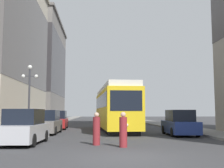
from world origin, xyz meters
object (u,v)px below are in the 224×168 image
parked_car_left_far (24,128)px  parked_car_left_mid (47,123)px  parked_car_right_far (180,124)px  pedestrian_crossing_near (123,131)px  pedestrian_crossing_far (96,130)px  transit_bus (125,110)px  streetcar (114,107)px  lamp_post_left_near (29,87)px  parked_car_left_near (58,120)px

parked_car_left_far → parked_car_left_mid: bearing=92.8°
parked_car_right_far → pedestrian_crossing_near: parked_car_right_far is taller
parked_car_left_mid → pedestrian_crossing_far: size_ratio=2.88×
parked_car_right_far → pedestrian_crossing_near: size_ratio=2.75×
parked_car_right_far → pedestrian_crossing_near: (-4.76, -6.56, -0.07)m
parked_car_left_mid → pedestrian_crossing_far: parked_car_left_mid is taller
transit_bus → pedestrian_crossing_near: 31.30m
streetcar → pedestrian_crossing_near: size_ratio=8.27×
parked_car_left_mid → parked_car_left_far: size_ratio=1.10×
transit_bus → parked_car_left_far: 30.69m
parked_car_right_far → transit_bus: bearing=-85.0°
pedestrian_crossing_far → lamp_post_left_near: (-5.69, 9.80, 3.03)m
parked_car_left_far → lamp_post_left_near: (-1.90, 9.11, 2.95)m
transit_bus → parked_car_right_far: bearing=-87.3°
transit_bus → lamp_post_left_near: (-10.50, -20.33, 1.85)m
parked_car_left_mid → pedestrian_crossing_far: 8.63m
parked_car_left_mid → pedestrian_crossing_far: bearing=-63.3°
parked_car_left_near → lamp_post_left_near: bearing=-116.3°
pedestrian_crossing_far → parked_car_left_near: bearing=-76.4°
parked_car_left_mid → pedestrian_crossing_near: parked_car_left_mid is taller
parked_car_right_far → lamp_post_left_near: (-11.72, 4.19, 2.95)m
streetcar → transit_bus: size_ratio=1.22×
parked_car_left_far → transit_bus: bearing=76.5°
transit_bus → parked_car_left_near: 18.31m
streetcar → lamp_post_left_near: bearing=-171.6°
streetcar → parked_car_right_far: (4.31, -5.66, -1.26)m
transit_bus → pedestrian_crossing_near: transit_bus is taller
pedestrian_crossing_near → lamp_post_left_near: lamp_post_left_near is taller
parked_car_left_near → pedestrian_crossing_near: parked_car_left_near is taller
streetcar → parked_car_left_near: streetcar is taller
parked_car_left_far → lamp_post_left_near: size_ratio=0.77×
parked_car_left_near → parked_car_left_mid: (0.00, -6.25, 0.00)m
pedestrian_crossing_near → parked_car_left_mid: bearing=128.2°
pedestrian_crossing_near → lamp_post_left_near: (-6.96, 10.75, 3.02)m
streetcar → pedestrian_crossing_far: bearing=-101.4°
parked_car_left_near → pedestrian_crossing_far: parked_car_left_near is taller
streetcar → pedestrian_crossing_near: streetcar is taller
streetcar → pedestrian_crossing_far: size_ratio=8.35×
lamp_post_left_near → streetcar: bearing=11.2°
streetcar → parked_car_right_far: size_ratio=3.01×
parked_car_right_far → lamp_post_left_near: 12.79m
streetcar → parked_car_right_far: 7.22m
parked_car_left_mid → parked_car_right_far: 10.05m
parked_car_right_far → parked_car_left_near: bearing=-38.3°
pedestrian_crossing_far → transit_bus: bearing=-100.6°
pedestrian_crossing_near → pedestrian_crossing_far: pedestrian_crossing_near is taller
transit_bus → parked_car_left_mid: transit_bus is taller
parked_car_left_far → lamp_post_left_near: bearing=104.5°
pedestrian_crossing_far → parked_car_left_far: bearing=-11.8°
pedestrian_crossing_near → pedestrian_crossing_far: 1.58m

